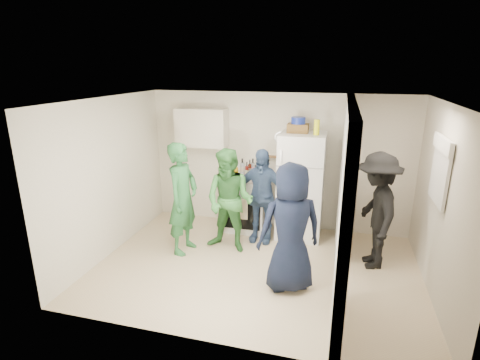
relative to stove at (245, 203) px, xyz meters
name	(u,v)px	position (x,y,z in m)	size (l,w,h in m)	color
floor	(256,268)	(0.52, -1.37, -0.49)	(4.80, 4.80, 0.00)	#C7B88C
wall_back	(277,162)	(0.52, 0.33, 0.76)	(4.80, 4.80, 0.00)	silver
wall_front	(220,242)	(0.52, -3.07, 0.76)	(4.80, 4.80, 0.00)	silver
wall_left	(110,177)	(-1.88, -1.37, 0.76)	(3.40, 3.40, 0.00)	silver
wall_right	(442,206)	(2.92, -1.37, 0.76)	(3.40, 3.40, 0.00)	silver
ceiling	(258,101)	(0.52, -1.37, 2.01)	(4.80, 4.80, 0.00)	white
partition_pier_back	(344,175)	(1.72, -0.27, 0.76)	(0.12, 1.20, 2.50)	silver
partition_pier_front	(344,231)	(1.72, -2.47, 0.76)	(0.12, 1.20, 2.50)	silver
partition_header	(351,119)	(1.72, -1.37, 1.81)	(0.12, 1.00, 0.40)	silver
stove	(245,203)	(0.00, 0.00, 0.00)	(0.83, 0.69, 0.99)	white
upper_cabinet	(202,128)	(-0.88, 0.15, 1.36)	(0.95, 0.34, 0.70)	silver
fridge	(301,186)	(1.01, -0.03, 0.44)	(0.77, 0.74, 1.86)	white
wicker_basket	(298,128)	(0.91, 0.02, 1.44)	(0.35, 0.25, 0.15)	brown
blue_bowl	(298,120)	(0.91, 0.02, 1.57)	(0.24, 0.24, 0.11)	navy
yellow_cup_stack_top	(317,127)	(1.23, -0.13, 1.49)	(0.09, 0.09, 0.25)	#F6FD15
wall_clock	(281,138)	(0.57, 0.31, 1.21)	(0.22, 0.22, 0.03)	white
spice_shelf	(277,157)	(0.52, 0.28, 0.86)	(0.35, 0.08, 0.03)	olive
nook_window	(442,171)	(2.90, -1.17, 1.16)	(0.03, 0.70, 0.80)	black
nook_window_frame	(440,171)	(2.89, -1.17, 1.16)	(0.04, 0.76, 0.86)	white
nook_valance	(443,144)	(2.86, -1.17, 1.51)	(0.04, 0.82, 0.18)	white
yellow_cup_stack_stove	(236,174)	(-0.12, -0.22, 0.62)	(0.09, 0.09, 0.25)	#EDAE14
red_cup	(255,179)	(0.22, -0.20, 0.55)	(0.09, 0.09, 0.12)	red
person_green_left	(183,199)	(-0.74, -1.12, 0.42)	(0.66, 0.44, 1.82)	#2B6C39
person_green_center	(230,201)	(-0.03, -0.89, 0.36)	(0.83, 0.65, 1.71)	#418B3D
person_denim	(261,196)	(0.38, -0.42, 0.33)	(0.96, 0.40, 1.64)	#365576
person_navy	(290,228)	(1.06, -1.75, 0.39)	(0.87, 0.56, 1.78)	black
person_nook	(376,211)	(2.21, -0.81, 0.39)	(1.14, 0.66, 1.77)	black
bottle_a	(233,167)	(-0.26, 0.10, 0.65)	(0.08, 0.08, 0.31)	brown
bottle_b	(233,170)	(-0.20, -0.09, 0.65)	(0.07, 0.07, 0.32)	#1F5E28
bottle_c	(242,167)	(-0.09, 0.14, 0.66)	(0.08, 0.08, 0.32)	#ADB4BB
bottle_d	(247,170)	(0.04, -0.04, 0.65)	(0.06, 0.06, 0.31)	#601410
bottle_e	(253,167)	(0.10, 0.17, 0.66)	(0.07, 0.07, 0.33)	#9CA5AD
bottle_f	(255,172)	(0.18, 0.01, 0.62)	(0.06, 0.06, 0.26)	black
bottle_g	(262,170)	(0.28, 0.15, 0.63)	(0.08, 0.08, 0.27)	olive
bottle_h	(228,172)	(-0.28, -0.13, 0.63)	(0.07, 0.07, 0.26)	silver
bottle_i	(250,168)	(0.06, 0.09, 0.65)	(0.06, 0.06, 0.32)	#48170C
bottle_j	(260,173)	(0.29, -0.10, 0.64)	(0.07, 0.07, 0.28)	#1E5825
bottle_k	(235,170)	(-0.20, 0.04, 0.62)	(0.06, 0.06, 0.24)	brown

